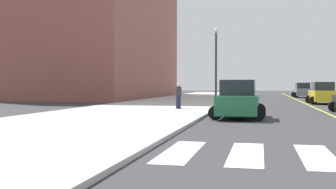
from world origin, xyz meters
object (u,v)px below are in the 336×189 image
Objects in this scene: car_green_third at (238,100)px; car_yellow_fifth at (323,94)px; pedestrian_walking_west at (178,95)px; car_gray_fourth at (303,91)px; street_lamp at (216,58)px.

car_green_third is 19.62m from car_yellow_fifth.
car_green_third is 2.67× the size of pedestrian_walking_west.
car_gray_fourth is (6.87, 37.72, -0.02)m from car_green_third.
car_green_third is 38.34m from car_gray_fourth.
car_gray_fourth is 34.11m from pedestrian_walking_west.
pedestrian_walking_west is at bearing 129.35° from car_green_third.
car_yellow_fifth is at bearing 20.85° from street_lamp.
street_lamp is (-9.64, -3.67, 3.20)m from car_yellow_fifth.
car_green_third is at bearing -97.85° from pedestrian_walking_west.
street_lamp reaches higher than car_gray_fourth.
car_gray_fourth is at bearing 24.23° from pedestrian_walking_west.
car_green_third is at bearing 78.31° from car_gray_fourth.
street_lamp is (-9.63, -23.02, 3.21)m from car_gray_fourth.
street_lamp is (1.66, 9.16, 3.04)m from pedestrian_walking_west.
car_gray_fourth is 2.62× the size of pedestrian_walking_west.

